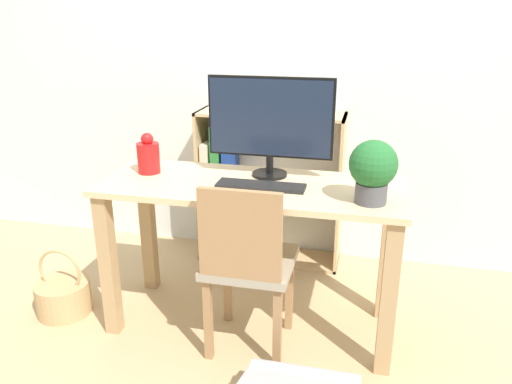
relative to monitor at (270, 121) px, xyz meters
The scene contains 10 objects.
ground_plane 1.06m from the monitor, 112.88° to the right, with size 10.00×10.00×0.00m, color tan.
wall_back 0.82m from the monitor, 94.39° to the left, with size 8.00×0.05×2.60m.
desk 0.46m from the monitor, 112.88° to the right, with size 1.44×0.57×0.77m.
monitor is the anchor object (origin of this frame).
keyboard 0.33m from the monitor, 91.19° to the right, with size 0.41×0.12×0.02m.
vase 0.64m from the monitor, behind, with size 0.11×0.11×0.21m.
potted_plant 0.58m from the monitor, 28.47° to the right, with size 0.20×0.20×0.27m.
chair 0.68m from the monitor, 94.01° to the right, with size 0.40×0.40×0.86m.
bookshelf 0.89m from the monitor, 116.01° to the left, with size 0.90×0.28×0.97m.
basket 1.46m from the monitor, 165.56° to the right, with size 0.29×0.29×0.37m.
Camera 1 is at (0.54, -2.18, 1.54)m, focal length 35.00 mm.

